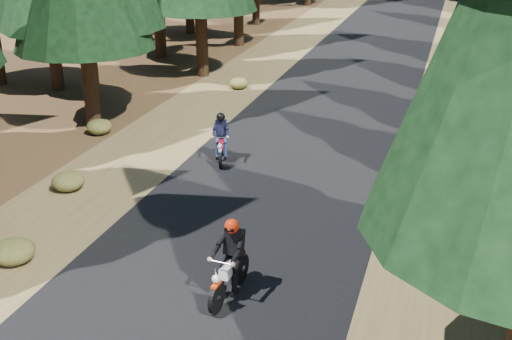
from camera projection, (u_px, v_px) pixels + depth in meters
The scene contains 8 objects.
ground at pixel (236, 239), 14.45m from camera, with size 120.00×120.00×0.00m, color #452C18.
road at pixel (291, 161), 18.86m from camera, with size 6.00×100.00×0.01m, color black.
shoulder_l at pixel (150, 145), 20.14m from camera, with size 3.20×100.00×0.01m, color brown.
shoulder_r at pixel (454, 180), 17.60m from camera, with size 3.20×100.00×0.01m, color brown.
log_near at pixel (512, 117), 22.33m from camera, with size 0.32×0.32×5.30m, color #4C4233.
understory_shrubs at pixel (340, 151), 18.98m from camera, with size 14.23×28.15×0.56m.
rider_lead at pixel (229, 272), 12.14m from camera, with size 0.67×1.79×1.57m.
rider_follow at pixel (221, 146), 18.70m from camera, with size 0.95×1.68×1.43m.
Camera 1 is at (4.24, -12.06, 6.94)m, focal length 45.00 mm.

